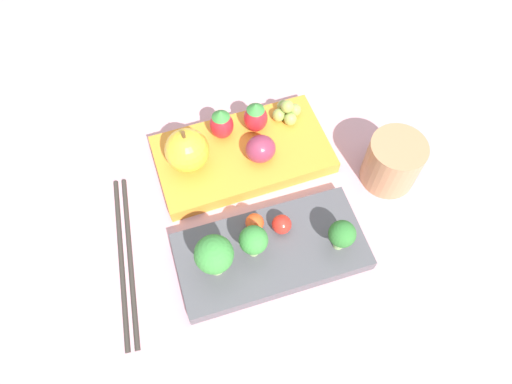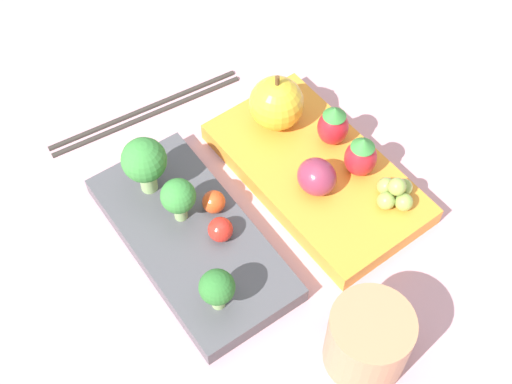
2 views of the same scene
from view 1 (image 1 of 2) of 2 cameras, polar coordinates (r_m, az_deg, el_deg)
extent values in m
plane|color=#C6939E|center=(0.55, 0.45, -1.74)|extent=(4.00, 4.00, 0.00)
cube|color=#4C4C51|center=(0.52, 1.89, -7.46)|extent=(0.22, 0.12, 0.02)
cube|color=orange|center=(0.58, -1.68, 4.72)|extent=(0.22, 0.13, 0.02)
cylinder|color=#93B770|center=(0.51, 10.33, -6.17)|extent=(0.01, 0.01, 0.02)
sphere|color=#2D702D|center=(0.49, 10.72, -5.17)|extent=(0.03, 0.03, 0.03)
cylinder|color=#93B770|center=(0.50, -0.30, -7.06)|extent=(0.01, 0.01, 0.02)
sphere|color=#388438|center=(0.48, -0.31, -6.02)|extent=(0.03, 0.03, 0.03)
cylinder|color=#93B770|center=(0.49, -5.01, -9.04)|extent=(0.02, 0.02, 0.02)
sphere|color=#388438|center=(0.47, -5.29, -7.76)|extent=(0.04, 0.04, 0.04)
sphere|color=red|center=(0.51, 3.23, -4.07)|extent=(0.02, 0.02, 0.02)
sphere|color=#DB4C1E|center=(0.51, -0.17, -3.84)|extent=(0.02, 0.02, 0.02)
sphere|color=gold|center=(0.55, -8.60, 5.15)|extent=(0.05, 0.05, 0.05)
cylinder|color=brown|center=(0.52, -9.04, 7.02)|extent=(0.00, 0.00, 0.01)
ellipsoid|color=red|center=(0.57, -4.32, 8.34)|extent=(0.03, 0.03, 0.04)
cone|color=#388438|center=(0.56, -4.46, 9.69)|extent=(0.02, 0.02, 0.01)
ellipsoid|color=red|center=(0.58, -0.05, 9.20)|extent=(0.03, 0.03, 0.04)
cone|color=#388438|center=(0.56, -0.05, 10.58)|extent=(0.02, 0.02, 0.01)
ellipsoid|color=#892D47|center=(0.55, 0.57, 5.40)|extent=(0.04, 0.03, 0.03)
sphere|color=#8EA84C|center=(0.60, 2.85, 9.57)|extent=(0.02, 0.02, 0.02)
sphere|color=#8EA84C|center=(0.59, 4.30, 9.08)|extent=(0.02, 0.02, 0.02)
sphere|color=#8EA84C|center=(0.60, 4.86, 10.16)|extent=(0.02, 0.02, 0.02)
sphere|color=#8EA84C|center=(0.61, 3.43, 10.64)|extent=(0.02, 0.02, 0.02)
sphere|color=#8EA84C|center=(0.59, 3.93, 10.59)|extent=(0.02, 0.02, 0.02)
cylinder|color=tan|center=(0.57, 16.72, 3.61)|extent=(0.07, 0.07, 0.07)
cylinder|color=#332D28|center=(0.55, -16.56, -7.94)|extent=(0.04, 0.21, 0.01)
cylinder|color=#332D28|center=(0.54, -15.54, -7.78)|extent=(0.04, 0.21, 0.01)
camera|label=2|loc=(0.39, 87.63, 24.93)|focal=50.00mm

